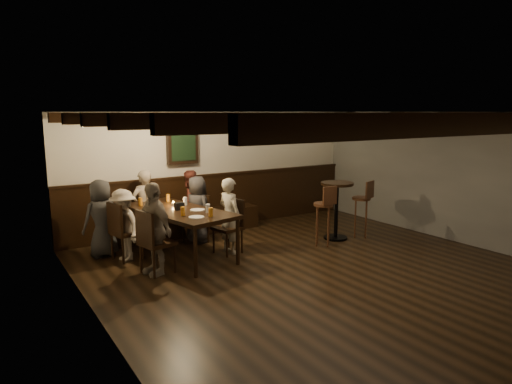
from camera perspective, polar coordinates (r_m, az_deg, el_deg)
room at (r=8.32m, az=-2.56°, el=0.80°), size 7.00×7.00×7.00m
dining_table at (r=7.69m, az=-9.74°, el=-2.63°), size 1.40×2.31×0.81m
chair_left_near at (r=7.80m, az=-15.92°, el=-6.06°), size 0.53×0.53×0.97m
chair_left_far at (r=7.05m, az=-12.33°, el=-7.58°), size 0.53×0.53×0.98m
chair_right_near at (r=8.56m, az=-7.45°, el=-4.50°), size 0.48×0.48×0.89m
chair_right_far at (r=7.88m, az=-3.44°, el=-5.60°), size 0.50×0.50×0.93m
person_bench_left at (r=8.02m, az=-18.73°, el=-3.12°), size 0.71×0.54×1.31m
person_bench_centre at (r=8.56m, az=-13.78°, el=-1.86°), size 0.56×0.43×1.37m
person_bench_right at (r=8.93m, az=-8.33°, el=-1.43°), size 0.72×0.61×1.30m
person_left_near at (r=7.71m, az=-16.21°, el=-3.99°), size 0.59×0.84×1.18m
person_left_far at (r=6.93m, az=-12.66°, el=-4.50°), size 0.50×0.87×1.39m
person_right_near at (r=8.50m, az=-7.33°, el=-2.17°), size 0.52×0.68×1.24m
person_right_far at (r=7.81m, az=-3.31°, el=-2.96°), size 0.41×0.53×1.30m
pint_a at (r=8.09m, az=-14.25°, el=-1.18°), size 0.07×0.07×0.14m
pint_b at (r=8.32m, az=-10.94°, el=-0.74°), size 0.07×0.07×0.14m
pint_c at (r=7.58m, az=-12.06°, el=-1.84°), size 0.07×0.07×0.14m
pint_d at (r=7.99m, az=-8.84°, el=-1.13°), size 0.07×0.07×0.14m
pint_e at (r=7.17m, az=-9.14°, el=-2.40°), size 0.07×0.07×0.14m
pint_f at (r=7.34m, az=-6.02°, el=-2.04°), size 0.07×0.07×0.14m
pint_g at (r=7.06m, az=-5.69°, el=-2.52°), size 0.07×0.07×0.14m
plate_near at (r=7.03m, az=-7.47°, el=-3.13°), size 0.24×0.24×0.01m
plate_far at (r=7.54m, az=-7.32°, el=-2.24°), size 0.24×0.24×0.01m
condiment_caddy at (r=7.62m, az=-9.55°, el=-1.76°), size 0.15×0.10×0.12m
candle at (r=7.98m, az=-10.30°, el=-1.52°), size 0.05×0.05×0.05m
high_top_table at (r=8.76m, az=10.04°, el=-1.24°), size 0.62×0.62×1.09m
bar_stool_left at (r=8.35m, az=8.39°, el=-3.90°), size 0.35×0.36×1.11m
bar_stool_right at (r=9.06m, az=12.99°, el=-2.95°), size 0.38×0.39×1.11m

